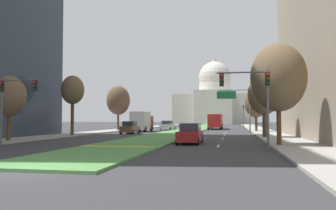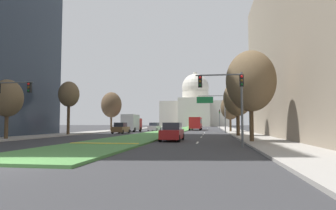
# 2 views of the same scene
# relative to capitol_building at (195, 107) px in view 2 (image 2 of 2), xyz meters

# --- Properties ---
(ground_plane) EXTENTS (292.71, 292.71, 0.00)m
(ground_plane) POSITION_rel_capitol_building_xyz_m (0.00, -65.76, -9.46)
(ground_plane) COLOR #333335
(grass_median) EXTENTS (5.76, 119.75, 0.14)m
(grass_median) POSITION_rel_capitol_building_xyz_m (0.00, -72.41, -9.39)
(grass_median) COLOR #4C8442
(grass_median) RESTS_ON ground_plane
(median_curb_nose) EXTENTS (5.19, 0.50, 0.04)m
(median_curb_nose) POSITION_rel_capitol_building_xyz_m (0.00, -121.74, -9.30)
(median_curb_nose) COLOR gold
(median_curb_nose) RESTS_ON grass_median
(lane_dashes_right) EXTENTS (0.16, 75.17, 0.01)m
(lane_dashes_right) POSITION_rel_capitol_building_xyz_m (6.67, -84.40, -9.46)
(lane_dashes_right) COLOR silver
(lane_dashes_right) RESTS_ON ground_plane
(sidewalk_left) EXTENTS (4.00, 119.75, 0.15)m
(sidewalk_left) POSITION_rel_capitol_building_xyz_m (-12.47, -79.06, -9.39)
(sidewalk_left) COLOR #9E9991
(sidewalk_left) RESTS_ON ground_plane
(sidewalk_right) EXTENTS (4.00, 119.75, 0.15)m
(sidewalk_right) POSITION_rel_capitol_building_xyz_m (12.47, -79.06, -9.39)
(sidewalk_right) COLOR #9E9991
(sidewalk_right) RESTS_ON ground_plane
(capitol_building) EXTENTS (33.29, 24.30, 27.26)m
(capitol_building) POSITION_rel_capitol_building_xyz_m (0.00, 0.00, 0.00)
(capitol_building) COLOR beige
(capitol_building) RESTS_ON ground_plane
(traffic_light_near_left) EXTENTS (3.34, 0.35, 5.20)m
(traffic_light_near_left) POSITION_rel_capitol_building_xyz_m (-9.12, -120.51, -5.67)
(traffic_light_near_left) COLOR #515456
(traffic_light_near_left) RESTS_ON ground_plane
(traffic_light_near_right) EXTENTS (3.34, 0.35, 5.20)m
(traffic_light_near_right) POSITION_rel_capitol_building_xyz_m (9.12, -121.74, -5.67)
(traffic_light_near_right) COLOR #515456
(traffic_light_near_right) RESTS_ON ground_plane
(traffic_light_far_right) EXTENTS (0.28, 0.35, 5.20)m
(traffic_light_far_right) POSITION_rel_capitol_building_xyz_m (9.97, -67.49, -6.15)
(traffic_light_far_right) COLOR #515456
(traffic_light_far_right) RESTS_ON ground_plane
(overhead_guide_sign) EXTENTS (4.88, 0.20, 6.50)m
(overhead_guide_sign) POSITION_rel_capitol_building_xyz_m (8.45, -93.16, -4.85)
(overhead_guide_sign) COLOR #515456
(overhead_guide_sign) RESTS_ON ground_plane
(street_tree_left_near) EXTENTS (2.91, 2.91, 5.89)m
(street_tree_left_near) POSITION_rel_capitol_building_xyz_m (-11.74, -117.15, -5.42)
(street_tree_left_near) COLOR #4C3823
(street_tree_left_near) RESTS_ON ground_plane
(street_tree_right_near) EXTENTS (4.12, 4.12, 7.75)m
(street_tree_right_near) POSITION_rel_capitol_building_xyz_m (11.16, -117.49, -4.30)
(street_tree_right_near) COLOR #4C3823
(street_tree_right_near) RESTS_ON ground_plane
(street_tree_left_mid) EXTENTS (2.75, 2.75, 7.25)m
(street_tree_left_mid) POSITION_rel_capitol_building_xyz_m (-11.07, -106.39, -4.01)
(street_tree_left_mid) COLOR #4C3823
(street_tree_left_mid) RESTS_ON ground_plane
(street_tree_right_mid) EXTENTS (3.46, 3.46, 6.84)m
(street_tree_right_mid) POSITION_rel_capitol_building_xyz_m (11.04, -106.63, -4.82)
(street_tree_right_mid) COLOR #4C3823
(street_tree_right_mid) RESTS_ON ground_plane
(street_tree_left_far) EXTENTS (4.01, 4.01, 7.76)m
(street_tree_left_far) POSITION_rel_capitol_building_xyz_m (-11.67, -88.32, -4.23)
(street_tree_left_far) COLOR #4C3823
(street_tree_left_far) RESTS_ON ground_plane
(street_tree_right_far) EXTENTS (3.53, 3.53, 6.70)m
(street_tree_right_far) POSITION_rel_capitol_building_xyz_m (11.31, -88.77, -5.00)
(street_tree_right_far) COLOR #4C3823
(street_tree_right_far) RESTS_ON ground_plane
(sedan_lead_stopped) EXTENTS (1.84, 4.70, 1.70)m
(sedan_lead_stopped) POSITION_rel_capitol_building_xyz_m (4.25, -115.63, -8.67)
(sedan_lead_stopped) COLOR maroon
(sedan_lead_stopped) RESTS_ON ground_plane
(sedan_midblock) EXTENTS (1.85, 4.19, 1.73)m
(sedan_midblock) POSITION_rel_capitol_building_xyz_m (-6.43, -98.27, -8.65)
(sedan_midblock) COLOR brown
(sedan_midblock) RESTS_ON ground_plane
(sedan_distant) EXTENTS (2.14, 4.63, 1.75)m
(sedan_distant) POSITION_rel_capitol_building_xyz_m (-4.12, -82.64, -8.65)
(sedan_distant) COLOR #BCBCC1
(sedan_distant) RESTS_ON ground_plane
(box_truck_delivery) EXTENTS (2.40, 6.40, 3.20)m
(box_truck_delivery) POSITION_rel_capitol_building_xyz_m (-6.80, -90.78, -7.79)
(box_truck_delivery) COLOR maroon
(box_truck_delivery) RESTS_ON ground_plane
(city_bus) EXTENTS (2.62, 11.00, 2.95)m
(city_bus) POSITION_rel_capitol_building_xyz_m (4.25, -75.00, -7.69)
(city_bus) COLOR #B21E1E
(city_bus) RESTS_ON ground_plane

